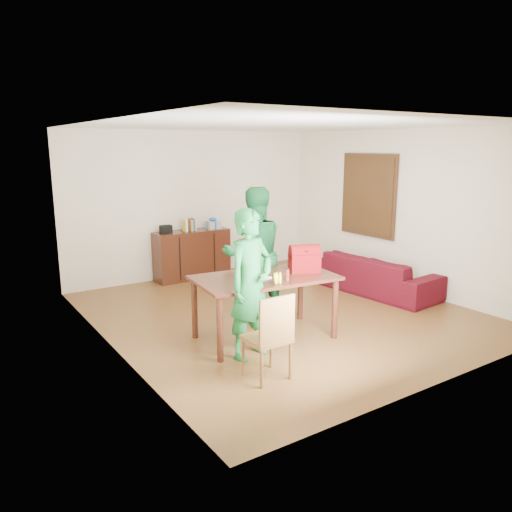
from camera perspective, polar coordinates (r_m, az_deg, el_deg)
room at (r=7.27m, az=2.38°, el=3.66°), size 5.20×5.70×2.90m
table at (r=6.29m, az=1.01°, el=-3.26°), size 1.85×1.17×0.82m
chair at (r=5.37m, az=1.30°, el=-11.09°), size 0.43×0.41×0.94m
person_near at (r=5.72m, az=-0.63°, el=-3.24°), size 0.72×0.55×1.74m
person_far at (r=6.99m, az=-0.24°, el=0.24°), size 1.05×0.90×1.88m
laptop at (r=6.12m, az=0.20°, el=-2.27°), size 0.35×0.29×0.21m
bananas at (r=5.91m, az=2.50°, el=-2.97°), size 0.15×0.10×0.06m
bottle at (r=6.06m, az=3.58°, el=-2.10°), size 0.06×0.06×0.16m
red_bag at (r=6.47m, az=5.55°, el=-0.60°), size 0.44×0.35×0.28m
sofa at (r=8.62m, az=13.48°, el=-2.03°), size 1.03×2.22×0.63m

